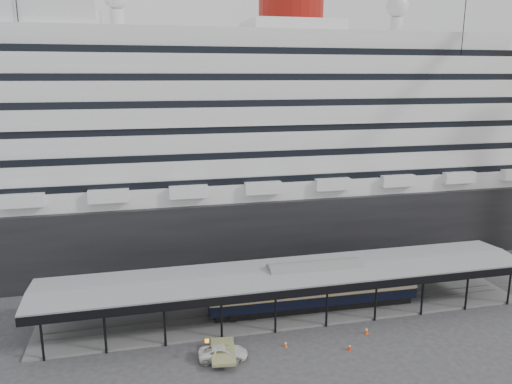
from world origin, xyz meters
TOP-DOWN VIEW (x-y plane):
  - ground at (0.00, 0.00)m, footprint 200.00×200.00m
  - cruise_ship at (0.05, 32.00)m, footprint 130.00×30.00m
  - platform_canopy at (0.00, 5.00)m, footprint 56.00×9.18m
  - port_truck at (-9.18, -2.87)m, footprint 4.98×2.75m
  - pullman_carriage at (2.88, 5.00)m, footprint 24.69×3.76m
  - traffic_cone_left at (-2.64, -2.13)m, footprint 0.42×0.42m
  - traffic_cone_mid at (3.40, -4.20)m, footprint 0.39×0.39m
  - traffic_cone_right at (6.47, -1.61)m, footprint 0.45×0.45m

SIDE VIEW (x-z plane):
  - ground at x=0.00m, z-range 0.00..0.00m
  - traffic_cone_left at x=-2.64m, z-range 0.00..0.67m
  - traffic_cone_mid at x=3.40m, z-range 0.00..0.70m
  - traffic_cone_right at x=6.47m, z-range 0.00..0.80m
  - port_truck at x=-9.18m, z-range 0.00..1.32m
  - platform_canopy at x=0.00m, z-range -0.29..5.01m
  - pullman_carriage at x=2.88m, z-range -9.18..15.00m
  - cruise_ship at x=0.05m, z-range -3.60..40.30m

